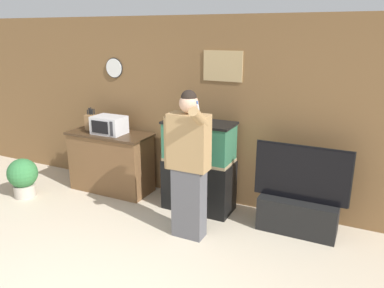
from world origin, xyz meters
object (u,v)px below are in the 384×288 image
aquarium_on_stand (199,166)px  potted_plant (23,176)px  counter_island (111,162)px  knife_block (90,122)px  microwave (109,125)px  person_standing (188,164)px  tv_on_stand (298,206)px

aquarium_on_stand → potted_plant: 2.66m
counter_island → potted_plant: size_ratio=2.17×
knife_block → aquarium_on_stand: bearing=-0.2°
microwave → knife_block: knife_block is taller
person_standing → knife_block: bearing=160.4°
counter_island → person_standing: bearing=-23.1°
microwave → aquarium_on_stand: bearing=1.1°
counter_island → potted_plant: 1.30m
potted_plant → microwave: bearing=35.5°
counter_island → knife_block: 0.69m
counter_island → aquarium_on_stand: (1.49, 0.00, 0.16)m
microwave → counter_island: bearing=136.1°
counter_island → tv_on_stand: (2.85, -0.03, -0.13)m
aquarium_on_stand → tv_on_stand: aquarium_on_stand is taller
tv_on_stand → person_standing: 1.48m
counter_island → person_standing: size_ratio=0.72×
tv_on_stand → knife_block: bearing=179.4°
tv_on_stand → microwave: bearing=-180.0°
person_standing → potted_plant: bearing=-178.6°
knife_block → aquarium_on_stand: (1.85, -0.01, -0.43)m
aquarium_on_stand → potted_plant: size_ratio=2.12×
microwave → tv_on_stand: 2.91m
tv_on_stand → potted_plant: tv_on_stand is taller
microwave → knife_block: bearing=174.7°
counter_island → aquarium_on_stand: 1.50m
person_standing → potted_plant: 2.78m
tv_on_stand → aquarium_on_stand: bearing=178.9°
tv_on_stand → person_standing: person_standing is taller
knife_block → potted_plant: size_ratio=0.59×
knife_block → person_standing: bearing=-19.6°
counter_island → tv_on_stand: bearing=-0.5°
aquarium_on_stand → person_standing: person_standing is taller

